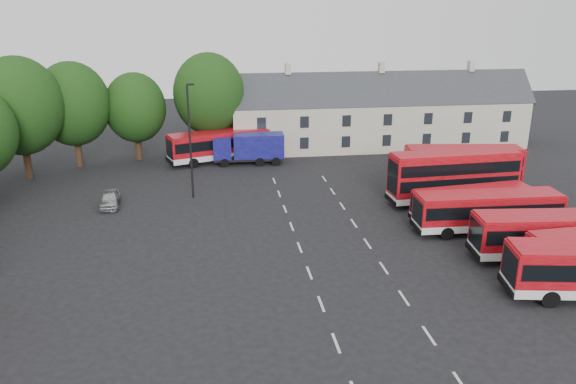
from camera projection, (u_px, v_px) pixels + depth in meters
name	position (u px, v px, depth m)	size (l,w,h in m)	color
ground	(304.00, 260.00, 38.25)	(140.00, 140.00, 0.00)	black
lane_markings	(334.00, 245.00, 40.45)	(5.15, 33.80, 0.01)	beige
treeline	(48.00, 116.00, 51.58)	(29.92, 32.59, 12.01)	black
terrace_houses	(379.00, 115.00, 66.98)	(35.70, 7.13, 10.06)	beige
bus_row_c	(559.00, 232.00, 37.74)	(11.66, 3.72, 3.24)	silver
bus_row_d	(488.00, 209.00, 42.28)	(11.06, 2.87, 3.11)	silver
bus_row_e	(472.00, 201.00, 44.53)	(9.89, 3.31, 2.74)	silver
bus_dd_south	(454.00, 174.00, 48.24)	(11.28, 3.18, 4.58)	silver
bus_dd_north	(463.00, 166.00, 51.20)	(10.62, 3.73, 4.27)	silver
bus_north	(223.00, 143.00, 61.44)	(12.14, 6.52, 3.37)	silver
box_truck	(250.00, 147.00, 60.37)	(7.60, 2.65, 3.29)	black
silver_car	(110.00, 199.00, 48.06)	(1.55, 3.85, 1.31)	#AEB1B6
lamppost	(190.00, 138.00, 48.70)	(0.70, 0.46, 10.17)	black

